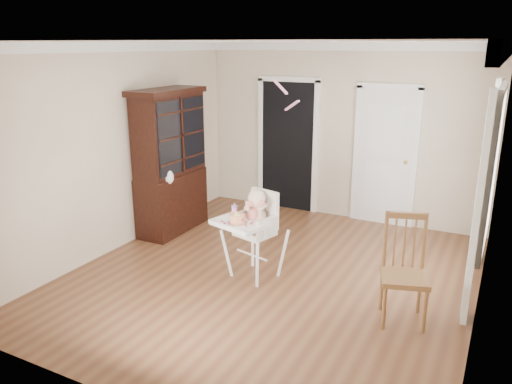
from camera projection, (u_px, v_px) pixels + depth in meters
The scene contains 16 objects.
floor at pixel (272, 276), 5.99m from camera, with size 5.00×5.00×0.00m, color #58321E.
ceiling at pixel (274, 42), 5.22m from camera, with size 5.00×5.00×0.00m, color white.
wall_back at pixel (341, 133), 7.74m from camera, with size 4.50×4.50×0.00m, color beige.
wall_left at pixel (119, 148), 6.59m from camera, with size 5.00×5.00×0.00m, color beige.
wall_right at pixel (492, 193), 4.62m from camera, with size 5.00×5.00×0.00m, color beige.
crown_molding at pixel (274, 48), 5.24m from camera, with size 4.50×5.00×0.12m, color white, non-canonical shape.
doorway at pixel (288, 143), 8.19m from camera, with size 1.06×0.05×2.22m.
closet_door at pixel (385, 158), 7.51m from camera, with size 0.96×0.09×2.13m.
window_right at pixel (487, 179), 5.36m from camera, with size 0.13×1.84×2.30m.
high_chair at pixel (254, 225), 5.81m from camera, with size 0.77×0.88×1.06m.
baby at pixel (256, 211), 5.78m from camera, with size 0.31×0.28×0.49m.
cake at pixel (237, 218), 5.61m from camera, with size 0.23×0.23×0.11m.
sippy_cup at pixel (234, 210), 5.82m from camera, with size 0.07×0.07×0.17m.
china_cabinet at pixel (170, 162), 7.20m from camera, with size 0.55×1.23×2.08m.
dining_chair at pixel (404, 273), 4.92m from camera, with size 0.55×0.55×1.08m.
streamer at pixel (280, 87), 6.24m from camera, with size 0.03×0.50×0.02m, color pink, non-canonical shape.
Camera 1 is at (2.33, -4.94, 2.68)m, focal length 35.00 mm.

